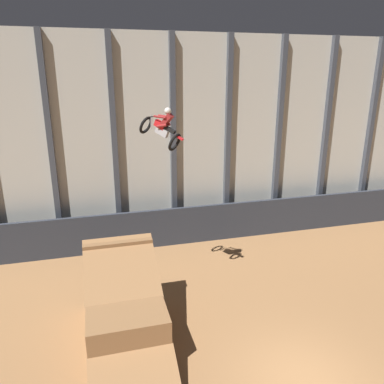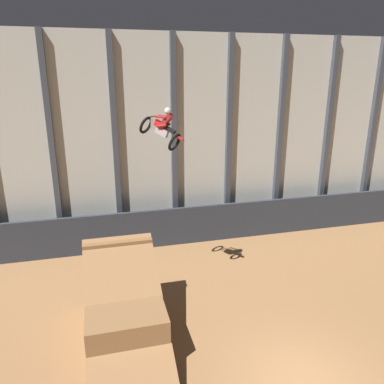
% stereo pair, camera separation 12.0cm
% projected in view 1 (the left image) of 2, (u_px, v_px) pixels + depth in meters
% --- Properties ---
extents(ground_plane, '(60.00, 60.00, 0.00)m').
position_uv_depth(ground_plane, '(304.00, 383.00, 11.28)').
color(ground_plane, '#996B42').
extents(arena_back_wall, '(32.00, 0.40, 10.89)m').
position_uv_depth(arena_back_wall, '(200.00, 141.00, 20.18)').
color(arena_back_wall, beige).
rests_on(arena_back_wall, ground_plane).
extents(lower_barrier, '(31.36, 0.20, 2.08)m').
position_uv_depth(lower_barrier, '(205.00, 223.00, 20.56)').
color(lower_barrier, '#2D333D').
rests_on(lower_barrier, ground_plane).
extents(dirt_ramp, '(2.59, 5.85, 3.06)m').
position_uv_depth(dirt_ramp, '(124.00, 308.00, 13.17)').
color(dirt_ramp, olive).
rests_on(dirt_ramp, ground_plane).
extents(rider_bike_solo, '(1.73, 1.66, 1.68)m').
position_uv_depth(rider_bike_solo, '(162.00, 128.00, 14.23)').
color(rider_bike_solo, black).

